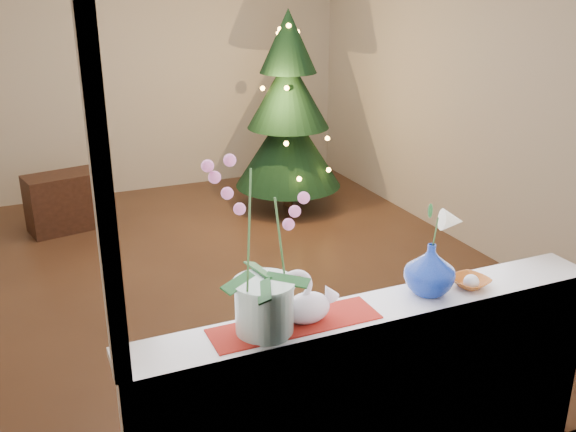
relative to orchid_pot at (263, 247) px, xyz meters
name	(u,v)px	position (x,y,z in m)	size (l,w,h in m)	color
ground	(216,278)	(0.51, 2.37, -1.28)	(5.00, 5.00, 0.00)	#3E2619
wall_back	(138,66)	(0.51, 4.87, 0.07)	(4.50, 0.10, 2.70)	beige
wall_front	(400,221)	(0.51, -0.13, 0.07)	(4.50, 0.10, 2.70)	beige
wall_right	(463,87)	(2.76, 2.37, 0.07)	(0.10, 5.00, 2.70)	beige
window_apron	(382,413)	(0.51, -0.09, -0.84)	(2.20, 0.08, 0.88)	white
windowsill	(377,310)	(0.51, 0.00, -0.38)	(2.20, 0.26, 0.04)	white
window_frame	(402,129)	(0.51, -0.10, 0.42)	(2.22, 0.06, 1.60)	white
runner	(295,324)	(0.13, 0.00, -0.36)	(0.70, 0.20, 0.01)	maroon
orchid_pot	(263,247)	(0.00, 0.00, 0.00)	(0.25, 0.25, 0.72)	beige
swan	(308,297)	(0.19, 0.00, -0.25)	(0.26, 0.12, 0.22)	silver
blue_vase	(430,265)	(0.78, 0.02, -0.23)	(0.25, 0.25, 0.27)	navy
lily	(435,215)	(0.78, 0.02, 0.00)	(0.15, 0.08, 0.20)	silver
paperweight	(471,282)	(0.98, -0.03, -0.33)	(0.07, 0.07, 0.07)	silver
amber_dish	(470,283)	(0.99, 0.00, -0.34)	(0.14, 0.14, 0.04)	#A44E15
xmas_tree	(288,112)	(1.73, 3.72, -0.30)	(1.07, 1.07, 1.96)	black
side_table	(68,201)	(-0.42, 3.95, -1.01)	(0.72, 0.36, 0.54)	black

